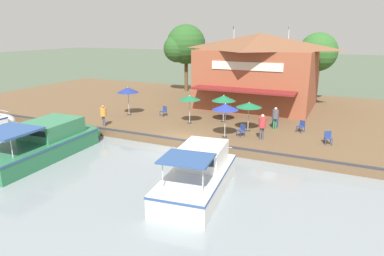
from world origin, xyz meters
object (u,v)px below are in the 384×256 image
at_px(patio_umbrella_mid_patio_left, 128,90).
at_px(person_at_quay_edge, 275,115).
at_px(cafe_chair_under_first_umbrella, 164,110).
at_px(motorboat_distant_upstream, 201,172).
at_px(patio_umbrella_mid_patio_right, 225,107).
at_px(motorboat_nearest_quay, 48,141).
at_px(patio_umbrella_by_entrance, 249,105).
at_px(person_mid_patio, 262,124).
at_px(cafe_chair_beside_entrance, 328,137).
at_px(cafe_chair_back_row_seat, 275,121).
at_px(cafe_chair_far_corner_seat, 301,126).
at_px(tree_behind_restaurant, 316,53).
at_px(person_near_entrance, 103,113).
at_px(patio_umbrella_far_corner, 190,98).
at_px(patio_umbrella_near_quay_edge, 224,98).
at_px(cafe_chair_mid_patio, 241,130).
at_px(tree_upstream_bank, 184,46).
at_px(waterfront_restaurant, 259,70).

xyz_separation_m(patio_umbrella_mid_patio_left, person_at_quay_edge, (-0.90, 12.65, -1.16)).
height_order(cafe_chair_under_first_umbrella, motorboat_distant_upstream, motorboat_distant_upstream).
xyz_separation_m(patio_umbrella_mid_patio_right, motorboat_nearest_quay, (6.54, -9.79, -1.89)).
height_order(patio_umbrella_by_entrance, motorboat_nearest_quay, patio_umbrella_by_entrance).
height_order(patio_umbrella_mid_patio_right, person_mid_patio, patio_umbrella_mid_patio_right).
relative_size(cafe_chair_beside_entrance, person_at_quay_edge, 0.50).
xyz_separation_m(cafe_chair_back_row_seat, person_mid_patio, (3.66, -0.15, 0.65)).
bearing_deg(patio_umbrella_mid_patio_right, patio_umbrella_by_entrance, 155.16).
distance_m(patio_umbrella_by_entrance, cafe_chair_far_corner_seat, 4.16).
height_order(cafe_chair_under_first_umbrella, cafe_chair_beside_entrance, same).
height_order(cafe_chair_under_first_umbrella, tree_behind_restaurant, tree_behind_restaurant).
bearing_deg(person_near_entrance, cafe_chair_beside_entrance, 99.63).
bearing_deg(person_near_entrance, person_at_quay_edge, 111.61).
bearing_deg(patio_umbrella_mid_patio_left, cafe_chair_under_first_umbrella, 108.12).
bearing_deg(patio_umbrella_mid_patio_right, patio_umbrella_far_corner, -121.42).
relative_size(patio_umbrella_mid_patio_right, motorboat_nearest_quay, 0.26).
bearing_deg(cafe_chair_back_row_seat, tree_behind_restaurant, 173.01).
bearing_deg(person_mid_patio, patio_umbrella_near_quay_edge, -130.04).
distance_m(person_at_quay_edge, motorboat_nearest_quay, 16.10).
bearing_deg(patio_umbrella_far_corner, tree_behind_restaurant, 149.49).
xyz_separation_m(cafe_chair_mid_patio, tree_upstream_bank, (-14.97, -11.93, 5.00)).
relative_size(person_mid_patio, motorboat_nearest_quay, 0.19).
xyz_separation_m(patio_umbrella_far_corner, person_mid_patio, (1.78, 6.30, -0.94)).
bearing_deg(cafe_chair_back_row_seat, cafe_chair_under_first_umbrella, -86.54).
xyz_separation_m(patio_umbrella_far_corner, motorboat_distant_upstream, (9.30, 5.07, -1.79)).
xyz_separation_m(cafe_chair_back_row_seat, person_at_quay_edge, (0.65, 0.10, 0.58)).
distance_m(person_at_quay_edge, tree_upstream_bank, 18.81).
distance_m(waterfront_restaurant, motorboat_nearest_quay, 20.36).
xyz_separation_m(person_near_entrance, motorboat_distant_upstream, (5.68, 10.75, -0.78)).
relative_size(patio_umbrella_far_corner, cafe_chair_far_corner_seat, 2.69).
relative_size(waterfront_restaurant, person_at_quay_edge, 6.53).
height_order(cafe_chair_under_first_umbrella, tree_upstream_bank, tree_upstream_bank).
bearing_deg(cafe_chair_back_row_seat, patio_umbrella_by_entrance, -38.40).
xyz_separation_m(cafe_chair_far_corner_seat, motorboat_distant_upstream, (10.58, -3.40, -0.20)).
height_order(patio_umbrella_by_entrance, cafe_chair_under_first_umbrella, patio_umbrella_by_entrance).
bearing_deg(patio_umbrella_near_quay_edge, tree_upstream_bank, -141.38).
xyz_separation_m(patio_umbrella_near_quay_edge, patio_umbrella_mid_patio_left, (1.26, -8.39, 0.25)).
distance_m(waterfront_restaurant, patio_umbrella_near_quay_edge, 7.67).
height_order(patio_umbrella_mid_patio_right, cafe_chair_under_first_umbrella, patio_umbrella_mid_patio_right).
height_order(person_near_entrance, tree_upstream_bank, tree_upstream_bank).
bearing_deg(cafe_chair_under_first_umbrella, motorboat_distant_upstream, 37.69).
xyz_separation_m(patio_umbrella_far_corner, patio_umbrella_mid_patio_left, (-0.33, -6.10, 0.14)).
bearing_deg(patio_umbrella_by_entrance, patio_umbrella_near_quay_edge, -123.68).
height_order(patio_umbrella_mid_patio_right, patio_umbrella_by_entrance, patio_umbrella_mid_patio_right).
distance_m(patio_umbrella_far_corner, motorboat_nearest_quay, 10.84).
height_order(patio_umbrella_mid_patio_right, cafe_chair_mid_patio, patio_umbrella_mid_patio_right).
xyz_separation_m(patio_umbrella_mid_patio_left, patio_umbrella_by_entrance, (0.45, 10.96, -0.25)).
distance_m(waterfront_restaurant, cafe_chair_back_row_seat, 8.48).
relative_size(cafe_chair_back_row_seat, person_mid_patio, 0.48).
xyz_separation_m(cafe_chair_back_row_seat, person_near_entrance, (5.50, -12.13, 0.58)).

